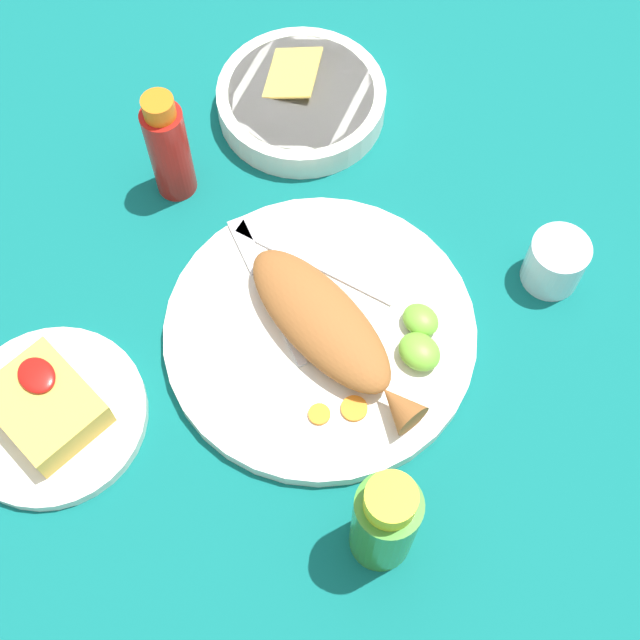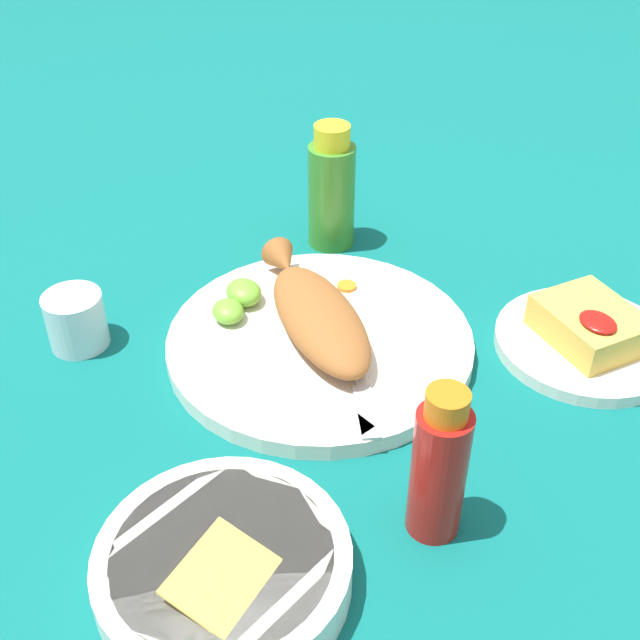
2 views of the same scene
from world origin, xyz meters
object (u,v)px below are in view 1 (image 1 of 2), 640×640
at_px(fork_far, 304,258).
at_px(side_plate_fries, 52,416).
at_px(hot_sauce_bottle_green, 385,522).
at_px(main_plate, 320,333).
at_px(guacamole_bowl, 301,99).
at_px(hot_sauce_bottle_red, 169,148).
at_px(fried_fish, 327,327).
at_px(fork_near, 263,279).
at_px(salt_cup, 554,264).

relative_size(fork_far, side_plate_fries, 0.98).
bearing_deg(side_plate_fries, hot_sauce_bottle_green, -155.06).
xyz_separation_m(main_plate, fork_far, (0.07, -0.05, 0.01)).
xyz_separation_m(fork_far, guacamole_bowl, (0.15, -0.14, 0.00)).
bearing_deg(hot_sauce_bottle_green, hot_sauce_bottle_red, -15.91).
height_order(main_plate, hot_sauce_bottle_red, hot_sauce_bottle_red).
distance_m(hot_sauce_bottle_red, guacamole_bowl, 0.18).
bearing_deg(hot_sauce_bottle_red, main_plate, 176.04).
bearing_deg(fried_fish, fork_far, -24.66).
distance_m(fried_fish, guacamole_bowl, 0.30).
bearing_deg(fried_fish, main_plate, 0.00).
bearing_deg(fork_near, guacamole_bowl, -32.97).
relative_size(salt_cup, guacamole_bowl, 0.32).
distance_m(fork_far, hot_sauce_bottle_red, 0.18).
distance_m(main_plate, hot_sauce_bottle_red, 0.25).
relative_size(hot_sauce_bottle_green, guacamole_bowl, 0.80).
xyz_separation_m(side_plate_fries, guacamole_bowl, (0.10, -0.44, 0.01)).
bearing_deg(main_plate, fork_far, -32.64).
relative_size(fried_fish, hot_sauce_bottle_green, 1.54).
xyz_separation_m(fork_near, hot_sauce_bottle_red, (0.16, -0.02, 0.05)).
bearing_deg(salt_cup, hot_sauce_bottle_red, 29.45).
relative_size(fork_far, salt_cup, 2.97).
xyz_separation_m(hot_sauce_bottle_red, hot_sauce_bottle_green, (-0.43, 0.12, 0.01)).
xyz_separation_m(fork_near, salt_cup, (-0.20, -0.23, 0.01)).
height_order(hot_sauce_bottle_red, guacamole_bowl, hot_sauce_bottle_red).
bearing_deg(fork_near, salt_cup, -111.15).
relative_size(fork_near, guacamole_bowl, 0.92).
relative_size(salt_cup, side_plate_fries, 0.33).
bearing_deg(main_plate, fried_fish, 175.03).
distance_m(fried_fish, fork_far, 0.09).
bearing_deg(hot_sauce_bottle_green, side_plate_fries, 24.94).
bearing_deg(guacamole_bowl, fork_near, 126.56).
relative_size(fork_near, fork_far, 0.98).
bearing_deg(salt_cup, main_plate, 61.78).
relative_size(main_plate, hot_sauce_bottle_green, 2.04).
relative_size(fried_fish, guacamole_bowl, 1.23).
xyz_separation_m(hot_sauce_bottle_green, side_plate_fries, (0.31, 0.14, -0.07)).
relative_size(hot_sauce_bottle_red, guacamole_bowl, 0.74).
xyz_separation_m(fried_fish, hot_sauce_bottle_red, (0.26, -0.02, 0.03)).
relative_size(main_plate, guacamole_bowl, 1.63).
bearing_deg(side_plate_fries, hot_sauce_bottle_red, -64.75).
height_order(main_plate, fork_far, fork_far).
relative_size(side_plate_fries, guacamole_bowl, 0.96).
bearing_deg(hot_sauce_bottle_green, main_plate, -29.58).
height_order(fork_near, hot_sauce_bottle_green, hot_sauce_bottle_green).
height_order(main_plate, side_plate_fries, main_plate).
xyz_separation_m(fried_fish, salt_cup, (-0.11, -0.22, -0.01)).
bearing_deg(guacamole_bowl, hot_sauce_bottle_red, 82.92).
bearing_deg(guacamole_bowl, hot_sauce_bottle_green, 144.33).
bearing_deg(main_plate, hot_sauce_bottle_green, 150.42).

